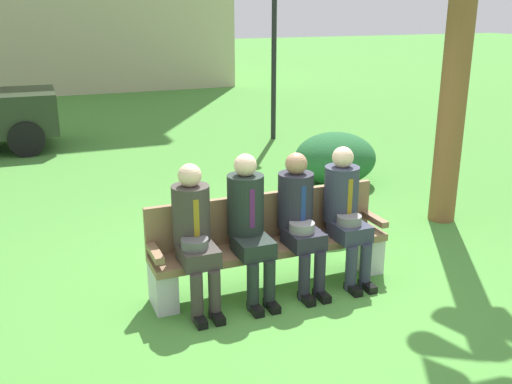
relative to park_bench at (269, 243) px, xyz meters
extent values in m
plane|color=#468735|center=(0.14, -0.10, -0.44)|extent=(80.00, 80.00, 0.00)
cube|color=brown|center=(0.00, -0.06, -0.02)|extent=(2.34, 0.44, 0.07)
cube|color=brown|center=(0.00, 0.13, 0.24)|extent=(2.34, 0.06, 0.45)
cube|color=brown|center=(-1.13, -0.06, 0.11)|extent=(0.08, 0.44, 0.06)
cube|color=brown|center=(1.13, -0.06, 0.11)|extent=(0.08, 0.44, 0.06)
cube|color=silver|center=(-1.07, -0.06, -0.25)|extent=(0.20, 0.37, 0.38)
cube|color=silver|center=(1.07, -0.06, -0.25)|extent=(0.20, 0.37, 0.38)
cube|color=#38332D|center=(-0.78, -0.23, 0.09)|extent=(0.32, 0.38, 0.16)
cylinder|color=#38332D|center=(-0.86, -0.42, -0.21)|extent=(0.11, 0.11, 0.45)
cylinder|color=#38332D|center=(-0.70, -0.42, -0.21)|extent=(0.11, 0.11, 0.45)
cube|color=black|center=(-0.86, -0.48, -0.40)|extent=(0.09, 0.22, 0.07)
cube|color=black|center=(-0.70, -0.48, -0.40)|extent=(0.09, 0.22, 0.07)
cylinder|color=#38332D|center=(-0.78, -0.04, 0.41)|extent=(0.34, 0.34, 0.54)
cube|color=olive|center=(-0.78, -0.21, 0.43)|extent=(0.05, 0.01, 0.34)
sphere|color=beige|center=(-0.78, -0.04, 0.77)|extent=(0.21, 0.21, 0.21)
cylinder|color=#505050|center=(-0.81, -0.25, 0.22)|extent=(0.24, 0.24, 0.09)
cube|color=#1E2823|center=(-0.26, -0.23, 0.09)|extent=(0.32, 0.38, 0.16)
cylinder|color=#1E2823|center=(-0.34, -0.42, -0.21)|extent=(0.11, 0.11, 0.45)
cylinder|color=#1E2823|center=(-0.18, -0.42, -0.21)|extent=(0.11, 0.11, 0.45)
cube|color=black|center=(-0.34, -0.48, -0.40)|extent=(0.09, 0.22, 0.07)
cube|color=black|center=(-0.18, -0.48, -0.40)|extent=(0.09, 0.22, 0.07)
cylinder|color=#1E2823|center=(-0.26, -0.04, 0.43)|extent=(0.34, 0.34, 0.57)
cube|color=#4C1951|center=(-0.26, -0.21, 0.45)|extent=(0.05, 0.01, 0.37)
sphere|color=beige|center=(-0.26, -0.04, 0.81)|extent=(0.21, 0.21, 0.21)
cube|color=#23232D|center=(0.25, -0.23, 0.09)|extent=(0.32, 0.38, 0.16)
cylinder|color=#23232D|center=(0.17, -0.42, -0.21)|extent=(0.11, 0.11, 0.45)
cylinder|color=#23232D|center=(0.33, -0.42, -0.21)|extent=(0.11, 0.11, 0.45)
cube|color=black|center=(0.17, -0.48, -0.40)|extent=(0.09, 0.22, 0.07)
cube|color=black|center=(0.33, -0.48, -0.40)|extent=(0.09, 0.22, 0.07)
cylinder|color=#23232D|center=(0.25, -0.04, 0.41)|extent=(0.34, 0.34, 0.54)
cube|color=navy|center=(0.25, -0.21, 0.43)|extent=(0.05, 0.01, 0.34)
sphere|color=#9E7556|center=(0.25, -0.04, 0.77)|extent=(0.21, 0.21, 0.21)
cylinder|color=gray|center=(0.22, -0.25, 0.22)|extent=(0.24, 0.24, 0.09)
cube|color=#2D3342|center=(0.75, -0.23, 0.09)|extent=(0.32, 0.38, 0.16)
cylinder|color=#2D3342|center=(0.67, -0.42, -0.21)|extent=(0.11, 0.11, 0.45)
cylinder|color=#2D3342|center=(0.83, -0.42, -0.21)|extent=(0.11, 0.11, 0.45)
cube|color=black|center=(0.67, -0.48, -0.40)|extent=(0.09, 0.22, 0.07)
cube|color=black|center=(0.83, -0.48, -0.40)|extent=(0.09, 0.22, 0.07)
cylinder|color=#2D3342|center=(0.75, -0.04, 0.42)|extent=(0.34, 0.34, 0.55)
cube|color=olive|center=(0.75, -0.21, 0.44)|extent=(0.05, 0.01, 0.35)
sphere|color=beige|center=(0.75, -0.04, 0.79)|extent=(0.21, 0.21, 0.21)
cylinder|color=slate|center=(0.73, -0.25, 0.22)|extent=(0.24, 0.24, 0.09)
cylinder|color=brown|center=(2.77, 0.83, 1.82)|extent=(0.33, 0.33, 4.52)
ellipsoid|color=#225E30|center=(2.29, 2.75, -0.04)|extent=(1.26, 1.15, 0.79)
ellipsoid|color=#32742F|center=(1.18, 1.03, -0.15)|extent=(0.91, 0.83, 0.57)
cylinder|color=black|center=(-1.99, 7.83, -0.12)|extent=(0.64, 0.16, 0.64)
cylinder|color=black|center=(-2.03, 6.27, -0.12)|extent=(0.64, 0.16, 0.64)
cylinder|color=black|center=(2.67, 5.95, 1.20)|extent=(0.10, 0.10, 3.28)
camera|label=1|loc=(-2.10, -4.80, 2.20)|focal=41.10mm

